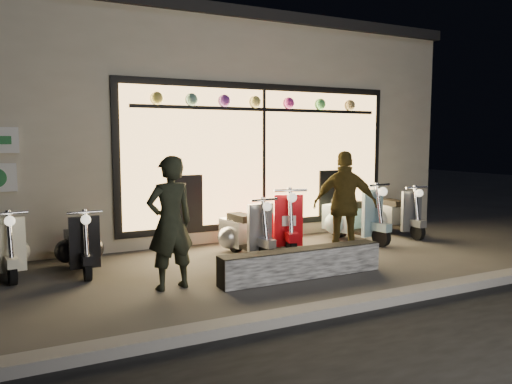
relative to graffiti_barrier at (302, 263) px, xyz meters
The scene contains 12 objects.
ground 0.68m from the graffiti_barrier, 94.30° to the left, with size 40.00×40.00×0.00m, color #383533.
kerb 1.36m from the graffiti_barrier, 92.07° to the right, with size 40.00×0.25×0.12m, color slate.
shop_building 5.95m from the graffiti_barrier, 90.46° to the left, with size 10.20×6.23×4.20m.
graffiti_barrier is the anchor object (origin of this frame).
scooter_silver 1.60m from the graffiti_barrier, 94.92° to the left, with size 0.52×1.31×0.94m.
scooter_red 1.86m from the graffiti_barrier, 69.84° to the left, with size 0.73×1.46×1.04m.
scooter_black 3.16m from the graffiti_barrier, 145.79° to the left, with size 0.40×1.23×0.88m.
scooter_cream 4.11m from the graffiti_barrier, 150.75° to the left, with size 0.51×1.27×0.90m.
scooter_blue 2.80m from the graffiti_barrier, 40.00° to the left, with size 0.62×1.47×1.04m.
scooter_grey 3.80m from the graffiti_barrier, 29.75° to the left, with size 0.47×1.33×0.95m.
man 1.86m from the graffiti_barrier, 169.74° to the left, with size 0.61×0.40×1.66m, color black.
woman 1.53m from the graffiti_barrier, 29.56° to the left, with size 0.99×0.41×1.68m, color brown.
Camera 1 is at (-3.44, -6.26, 1.86)m, focal length 35.00 mm.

